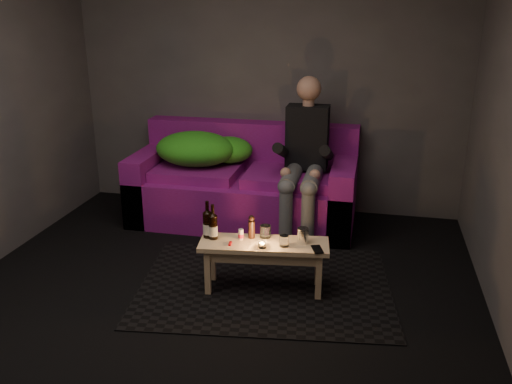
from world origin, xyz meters
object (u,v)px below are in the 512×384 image
sofa (245,187)px  beer_bottle_b (213,226)px  beer_bottle_a (208,224)px  person (304,155)px  steel_cup (303,235)px  coffee_table (264,251)px

sofa → beer_bottle_b: (0.09, -1.41, 0.16)m
beer_bottle_a → person: bearing=64.6°
beer_bottle_b → steel_cup: size_ratio=2.37×
beer_bottle_b → sofa: bearing=93.6°
coffee_table → steel_cup: (0.29, 0.06, 0.13)m
sofa → beer_bottle_a: bearing=-88.3°
coffee_table → beer_bottle_b: 0.43m
sofa → coffee_table: size_ratio=2.19×
beer_bottle_b → steel_cup: 0.68m
person → coffee_table: size_ratio=1.46×
beer_bottle_a → beer_bottle_b: 0.05m
coffee_table → beer_bottle_a: beer_bottle_a is taller
person → beer_bottle_a: 1.37m
person → beer_bottle_a: person is taller
beer_bottle_b → steel_cup: (0.68, 0.07, -0.04)m
coffee_table → beer_bottle_a: (-0.44, 0.01, 0.18)m
beer_bottle_a → steel_cup: 0.73m
steel_cup → sofa: bearing=119.8°
beer_bottle_b → beer_bottle_a: bearing=159.6°
beer_bottle_b → coffee_table: bearing=1.8°
person → steel_cup: person is taller
beer_bottle_a → beer_bottle_b: (0.05, -0.02, -0.01)m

